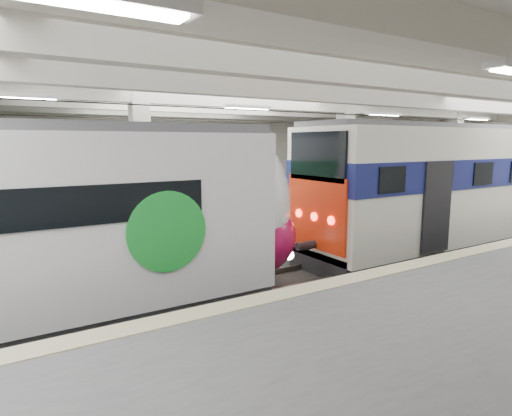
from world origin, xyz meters
TOP-DOWN VIEW (x-y plane):
  - station_hall at (0.00, -1.74)m, footprint 36.00×24.00m
  - modern_emu at (-6.02, -0.00)m, footprint 13.21×2.73m
  - older_rer at (7.90, 0.00)m, footprint 13.68×3.02m
  - far_train at (-5.80, 5.50)m, footprint 13.42×3.17m

SIDE VIEW (x-z plane):
  - modern_emu at x=-6.02m, z-range -0.03..4.26m
  - far_train at x=-5.80m, z-range 0.07..4.36m
  - older_rer at x=7.90m, z-range 0.11..4.61m
  - station_hall at x=0.00m, z-range 0.37..6.12m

